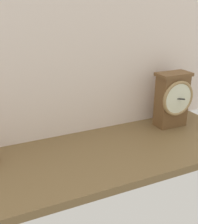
{
  "coord_description": "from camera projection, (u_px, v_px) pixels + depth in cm",
  "views": [
    {
      "loc": [
        -36.26,
        -74.24,
        45.7
      ],
      "look_at": [
        -1.45,
        0.0,
        14.0
      ],
      "focal_mm": 47.36,
      "sensor_mm": 36.0,
      "label": 1
    }
  ],
  "objects": [
    {
      "name": "ground_plane",
      "position": [
        103.0,
        156.0,
        0.94
      ],
      "size": [
        100.0,
        36.0,
        2.4
      ],
      "primitive_type": "cube",
      "color": "brown"
    },
    {
      "name": "back_wall",
      "position": [
        79.0,
        41.0,
        0.97
      ],
      "size": [
        120.0,
        2.0,
        65.0
      ],
      "primitive_type": "cube",
      "color": "silver",
      "rests_on": "ground_plane"
    },
    {
      "name": "mantel_clock",
      "position": [
        173.0,
        99.0,
        1.1
      ],
      "size": [
        13.27,
        9.09,
        20.54
      ],
      "color": "brown",
      "rests_on": "ground_plane"
    }
  ]
}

